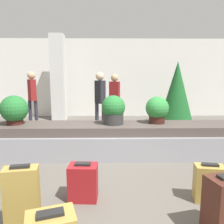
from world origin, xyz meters
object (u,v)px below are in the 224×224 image
(potted_plant_0, at_px, (14,110))
(decorated_tree, at_px, (177,91))
(suitcase_4, at_px, (209,183))
(potted_plant_2, at_px, (157,110))
(suitcase_1, at_px, (83,182))
(pillar, at_px, (58,78))
(traveler_0, at_px, (115,95))
(suitcase_5, at_px, (22,200))
(potted_plant_1, at_px, (113,110))
(traveler_1, at_px, (32,94))
(traveler_2, at_px, (100,96))

(potted_plant_0, relative_size, decorated_tree, 0.27)
(suitcase_4, distance_m, potted_plant_2, 2.02)
(suitcase_1, bearing_deg, pillar, 107.91)
(traveler_0, bearing_deg, suitcase_1, -76.39)
(suitcase_5, bearing_deg, pillar, 89.10)
(pillar, height_order, suitcase_1, pillar)
(traveler_0, bearing_deg, pillar, 168.20)
(suitcase_1, distance_m, potted_plant_1, 1.90)
(suitcase_1, height_order, suitcase_5, suitcase_5)
(suitcase_4, bearing_deg, suitcase_5, -157.02)
(potted_plant_2, bearing_deg, decorated_tree, 65.83)
(suitcase_1, bearing_deg, suitcase_5, -129.13)
(potted_plant_0, bearing_deg, pillar, 89.67)
(potted_plant_1, height_order, traveler_0, traveler_0)
(suitcase_1, distance_m, suitcase_5, 0.83)
(traveler_1, distance_m, decorated_tree, 4.84)
(potted_plant_2, bearing_deg, suitcase_4, -81.73)
(potted_plant_0, xyz_separation_m, potted_plant_1, (2.01, -0.01, -0.00))
(pillar, bearing_deg, potted_plant_1, -63.48)
(potted_plant_1, bearing_deg, suitcase_5, -112.90)
(potted_plant_0, distance_m, traveler_2, 2.65)
(pillar, distance_m, suitcase_1, 6.07)
(traveler_2, bearing_deg, pillar, -176.46)
(pillar, xyz_separation_m, potted_plant_1, (1.99, -3.99, -0.66))
(potted_plant_2, bearing_deg, suitcase_1, -126.84)
(suitcase_4, xyz_separation_m, traveler_2, (-1.54, 3.85, 0.83))
(potted_plant_1, xyz_separation_m, traveler_0, (0.10, 2.67, 0.10))
(traveler_0, height_order, traveler_2, traveler_2)
(potted_plant_0, bearing_deg, potted_plant_1, -0.36)
(suitcase_4, relative_size, potted_plant_1, 0.86)
(potted_plant_0, relative_size, traveler_1, 0.33)
(decorated_tree, bearing_deg, potted_plant_0, -144.47)
(potted_plant_1, relative_size, potted_plant_2, 1.06)
(pillar, bearing_deg, traveler_2, -49.51)
(suitcase_4, xyz_separation_m, decorated_tree, (1.06, 4.84, 0.93))
(potted_plant_1, height_order, traveler_1, traveler_1)
(decorated_tree, bearing_deg, traveler_0, -169.71)
(traveler_0, bearing_deg, traveler_2, -106.12)
(pillar, distance_m, traveler_0, 2.54)
(suitcase_4, bearing_deg, suitcase_1, -173.56)
(suitcase_1, xyz_separation_m, potted_plant_2, (1.35, 1.80, 0.70))
(traveler_0, height_order, decorated_tree, decorated_tree)
(suitcase_1, bearing_deg, potted_plant_2, 55.80)
(suitcase_1, height_order, suitcase_4, suitcase_4)
(suitcase_5, bearing_deg, traveler_0, 67.80)
(potted_plant_2, distance_m, decorated_tree, 3.26)
(suitcase_1, bearing_deg, suitcase_4, 0.02)
(suitcase_1, height_order, traveler_2, traveler_2)
(traveler_1, xyz_separation_m, traveler_2, (2.24, -0.69, -0.03))
(traveler_1, height_order, traveler_2, traveler_1)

